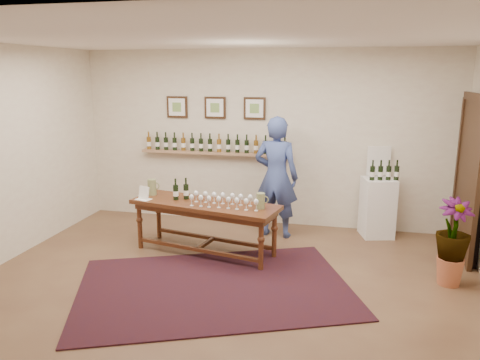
% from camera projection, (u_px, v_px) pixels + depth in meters
% --- Properties ---
extents(ground, '(6.00, 6.00, 0.00)m').
position_uv_depth(ground, '(225.00, 287.00, 5.44)').
color(ground, brown).
rests_on(ground, ground).
extents(room_shell, '(6.00, 6.00, 6.00)m').
position_uv_depth(room_shell, '(405.00, 170.00, 6.49)').
color(room_shell, beige).
rests_on(room_shell, ground).
extents(rug, '(3.64, 3.09, 0.02)m').
position_uv_depth(rug, '(214.00, 287.00, 5.42)').
color(rug, '#46150C').
rests_on(rug, ground).
extents(tasting_table, '(2.12, 1.06, 0.72)m').
position_uv_depth(tasting_table, '(205.00, 210.00, 6.34)').
color(tasting_table, '#412410').
rests_on(tasting_table, ground).
extents(table_glasses, '(1.18, 0.31, 0.16)m').
position_uv_depth(table_glasses, '(221.00, 200.00, 6.15)').
color(table_glasses, white).
rests_on(table_glasses, tasting_table).
extents(table_bottles, '(0.29, 0.18, 0.30)m').
position_uv_depth(table_bottles, '(181.00, 189.00, 6.44)').
color(table_bottles, black).
rests_on(table_bottles, tasting_table).
extents(pitcher_left, '(0.18, 0.18, 0.23)m').
position_uv_depth(pitcher_left, '(152.00, 187.00, 6.69)').
color(pitcher_left, olive).
rests_on(pitcher_left, tasting_table).
extents(pitcher_right, '(0.14, 0.14, 0.21)m').
position_uv_depth(pitcher_right, '(261.00, 201.00, 6.02)').
color(pitcher_right, olive).
rests_on(pitcher_right, tasting_table).
extents(menu_card, '(0.23, 0.20, 0.18)m').
position_uv_depth(menu_card, '(144.00, 193.00, 6.46)').
color(menu_card, white).
rests_on(menu_card, tasting_table).
extents(display_pedestal, '(0.55, 0.55, 0.89)m').
position_uv_depth(display_pedestal, '(377.00, 207.00, 7.06)').
color(display_pedestal, white).
rests_on(display_pedestal, ground).
extents(pedestal_bottles, '(0.31, 0.16, 0.30)m').
position_uv_depth(pedestal_bottles, '(385.00, 170.00, 6.84)').
color(pedestal_bottles, black).
rests_on(pedestal_bottles, display_pedestal).
extents(info_sign, '(0.35, 0.11, 0.49)m').
position_uv_depth(info_sign, '(379.00, 161.00, 7.05)').
color(info_sign, white).
rests_on(info_sign, display_pedestal).
extents(potted_plant, '(0.59, 0.59, 0.90)m').
position_uv_depth(potted_plant, '(452.00, 242.00, 5.40)').
color(potted_plant, '#AF5C3A').
rests_on(potted_plant, ground).
extents(person, '(0.71, 0.51, 1.82)m').
position_uv_depth(person, '(276.00, 177.00, 6.97)').
color(person, '#384A85').
rests_on(person, ground).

